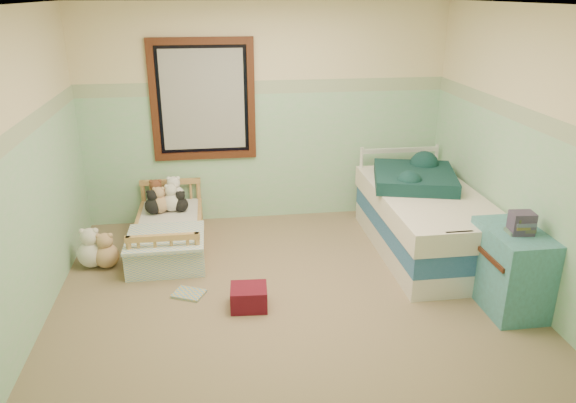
{
  "coord_description": "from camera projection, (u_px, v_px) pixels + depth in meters",
  "views": [
    {
      "loc": [
        -0.61,
        -4.42,
        2.6
      ],
      "look_at": [
        0.06,
        0.35,
        0.73
      ],
      "focal_mm": 34.18,
      "sensor_mm": 36.0,
      "label": 1
    }
  ],
  "objects": [
    {
      "name": "window_frame",
      "position": [
        203.0,
        100.0,
        6.12
      ],
      "size": [
        1.16,
        0.06,
        1.36
      ],
      "primitive_type": "cube",
      "color": "#3D1C0F",
      "rests_on": "wall_back"
    },
    {
      "name": "ceiling",
      "position": [
        286.0,
        3.0,
        4.2
      ],
      "size": [
        4.2,
        3.6,
        0.02
      ],
      "primitive_type": "cube",
      "color": "silver",
      "rests_on": "wall_back"
    },
    {
      "name": "twin_boxspring",
      "position": [
        426.0,
        223.0,
        5.72
      ],
      "size": [
        0.97,
        1.95,
        0.22
      ],
      "primitive_type": "cube",
      "color": "#1C5586",
      "rests_on": "twin_bed_frame"
    },
    {
      "name": "toddler_bed_frame",
      "position": [
        170.0,
        240.0,
        5.9
      ],
      "size": [
        0.7,
        1.39,
        0.18
      ],
      "primitive_type": "cube",
      "color": "#A7804B",
      "rests_on": "floor"
    },
    {
      "name": "twin_bed_frame",
      "position": [
        424.0,
        242.0,
        5.8
      ],
      "size": [
        0.97,
        1.95,
        0.22
      ],
      "primitive_type": "cube",
      "color": "white",
      "rests_on": "floor"
    },
    {
      "name": "plush_bed_tan",
      "position": [
        160.0,
        204.0,
        6.03
      ],
      "size": [
        0.2,
        0.2,
        0.2
      ],
      "primitive_type": "sphere",
      "color": "tan",
      "rests_on": "toddler_mattress"
    },
    {
      "name": "teal_blanket",
      "position": [
        414.0,
        177.0,
        5.85
      ],
      "size": [
        1.03,
        1.06,
        0.14
      ],
      "primitive_type": "cube",
      "rotation": [
        0.0,
        0.0,
        -0.26
      ],
      "color": "#0F3A38",
      "rests_on": "twin_mattress"
    },
    {
      "name": "book_stack",
      "position": [
        522.0,
        223.0,
        4.49
      ],
      "size": [
        0.2,
        0.16,
        0.19
      ],
      "primitive_type": "cube",
      "rotation": [
        0.0,
        0.0,
        -0.1
      ],
      "color": "#462C2D",
      "rests_on": "dresser"
    },
    {
      "name": "twin_mattress",
      "position": [
        428.0,
        203.0,
        5.64
      ],
      "size": [
        1.01,
        1.99,
        0.22
      ],
      "primitive_type": "cube",
      "color": "silver",
      "rests_on": "twin_boxspring"
    },
    {
      "name": "wall_right",
      "position": [
        518.0,
        151.0,
        4.93
      ],
      "size": [
        0.04,
        3.6,
        2.5
      ],
      "primitive_type": "cube",
      "color": "beige",
      "rests_on": "floor"
    },
    {
      "name": "floor",
      "position": [
        287.0,
        290.0,
        5.11
      ],
      "size": [
        4.2,
        3.6,
        0.02
      ],
      "primitive_type": "cube",
      "color": "#776550",
      "rests_on": "ground"
    },
    {
      "name": "red_pillow",
      "position": [
        249.0,
        297.0,
        4.77
      ],
      "size": [
        0.33,
        0.3,
        0.2
      ],
      "primitive_type": "cube",
      "rotation": [
        0.0,
        0.0,
        -0.07
      ],
      "color": "maroon",
      "rests_on": "floor"
    },
    {
      "name": "plush_bed_brown",
      "position": [
        157.0,
        197.0,
        6.22
      ],
      "size": [
        0.21,
        0.21,
        0.21
      ],
      "primitive_type": "sphere",
      "color": "brown",
      "rests_on": "toddler_mattress"
    },
    {
      "name": "wall_front",
      "position": [
        332.0,
        255.0,
        2.99
      ],
      "size": [
        4.2,
        0.04,
        2.5
      ],
      "primitive_type": "cube",
      "color": "beige",
      "rests_on": "floor"
    },
    {
      "name": "extra_plush_1",
      "position": [
        172.0,
        202.0,
        6.07
      ],
      "size": [
        0.21,
        0.21,
        0.21
      ],
      "primitive_type": "sphere",
      "color": "silver",
      "rests_on": "toddler_mattress"
    },
    {
      "name": "wall_left",
      "position": [
        27.0,
        171.0,
        4.38
      ],
      "size": [
        0.04,
        3.6,
        2.5
      ],
      "primitive_type": "cube",
      "color": "beige",
      "rests_on": "floor"
    },
    {
      "name": "patchwork_quilt",
      "position": [
        165.0,
        238.0,
        5.41
      ],
      "size": [
        0.76,
        0.7,
        0.03
      ],
      "primitive_type": "cube",
      "color": "#83AFCE",
      "rests_on": "toddler_mattress"
    },
    {
      "name": "border_strip",
      "position": [
        265.0,
        87.0,
        6.18
      ],
      "size": [
        4.2,
        0.01,
        0.15
      ],
      "primitive_type": "cube",
      "color": "#5B815B",
      "rests_on": "wall_back"
    },
    {
      "name": "toddler_mattress",
      "position": [
        168.0,
        227.0,
        5.84
      ],
      "size": [
        0.64,
        1.33,
        0.12
      ],
      "primitive_type": "cube",
      "color": "silver",
      "rests_on": "toddler_bed_frame"
    },
    {
      "name": "dresser",
      "position": [
        510.0,
        269.0,
        4.7
      ],
      "size": [
        0.45,
        0.72,
        0.72
      ],
      "primitive_type": "cube",
      "color": "#3E7176",
      "rests_on": "floor"
    },
    {
      "name": "extra_plush_0",
      "position": [
        153.0,
        206.0,
        6.0
      ],
      "size": [
        0.19,
        0.19,
        0.19
      ],
      "primitive_type": "sphere",
      "color": "black",
      "rests_on": "toddler_mattress"
    },
    {
      "name": "plush_bed_dark",
      "position": [
        181.0,
        205.0,
        6.07
      ],
      "size": [
        0.16,
        0.16,
        0.16
      ],
      "primitive_type": "sphere",
      "color": "black",
      "rests_on": "toddler_mattress"
    },
    {
      "name": "window_blinds",
      "position": [
        203.0,
        100.0,
        6.12
      ],
      "size": [
        0.92,
        0.01,
        1.12
      ],
      "primitive_type": "cube",
      "color": "beige",
      "rests_on": "window_frame"
    },
    {
      "name": "wainscot_mint",
      "position": [
        266.0,
        157.0,
        6.48
      ],
      "size": [
        4.2,
        0.01,
        1.5
      ],
      "primitive_type": "cube",
      "color": "#89D193",
      "rests_on": "floor"
    },
    {
      "name": "plush_floor_tan",
      "position": [
        107.0,
        256.0,
        5.46
      ],
      "size": [
        0.25,
        0.25,
        0.25
      ],
      "primitive_type": "sphere",
      "color": "tan",
      "rests_on": "floor"
    },
    {
      "name": "floor_book",
      "position": [
        189.0,
        294.0,
        4.99
      ],
      "size": [
        0.33,
        0.3,
        0.02
      ],
      "primitive_type": "cube",
      "rotation": [
        0.0,
        0.0,
        -0.45
      ],
      "color": "gold",
      "rests_on": "floor"
    },
    {
      "name": "plush_floor_cream",
      "position": [
        92.0,
        254.0,
        5.47
      ],
      "size": [
        0.28,
        0.28,
        0.28
      ],
      "primitive_type": "sphere",
      "color": "silver",
      "rests_on": "floor"
    },
    {
      "name": "extra_plush_2",
      "position": [
        153.0,
        204.0,
        6.1
      ],
      "size": [
        0.16,
        0.16,
        0.16
      ],
      "primitive_type": "sphere",
      "color": "silver",
      "rests_on": "toddler_mattress"
    },
    {
      "name": "plush_bed_white",
      "position": [
        174.0,
        195.0,
        6.25
      ],
      "size": [
        0.23,
        0.23,
        0.23
      ],
      "primitive_type": "sphere",
      "color": "white",
      "rests_on": "toddler_mattress"
    },
    {
      "name": "wall_back",
      "position": [
        265.0,
        115.0,
        6.32
      ],
      "size": [
        4.2,
        0.04,
        2.5
      ],
      "primitive_type": "cube",
      "color": "beige",
      "rests_on": "floor"
    }
  ]
}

